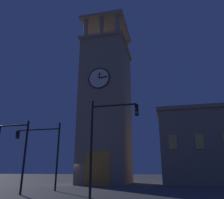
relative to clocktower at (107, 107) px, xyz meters
The scene contains 5 objects.
ground_plane 11.99m from the clocktower, 44.31° to the left, with size 200.00×200.00×0.00m, color #4C4C51.
clocktower is the anchor object (origin of this frame).
traffic_signal_near 17.57m from the clocktower, 78.38° to the left, with size 2.92×0.41×5.50m.
traffic_signal_mid 14.20m from the clocktower, 76.72° to the left, with size 4.62×0.41×6.03m.
traffic_signal_far 18.59m from the clocktower, 104.64° to the left, with size 3.33×0.41×6.43m.
Camera 1 is at (-12.02, 27.69, 1.66)m, focal length 35.87 mm.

